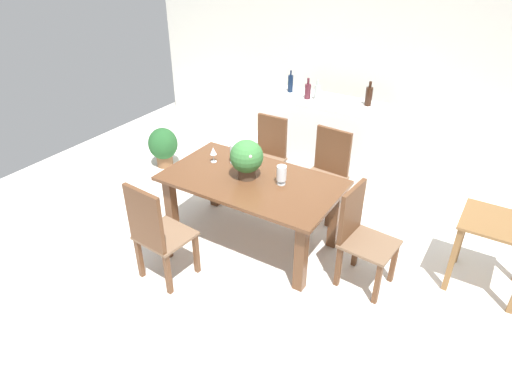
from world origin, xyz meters
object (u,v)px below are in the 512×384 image
object	(u,v)px
kitchen_counter	(328,137)
wine_bottle_green	(369,96)
flower_centerpiece	(247,158)
wine_bottle_amber	(308,91)
wine_bottle_tall	(290,83)
side_table	(495,238)
chair_foot_end	(360,233)
crystal_vase_center_near	(234,152)
chair_far_right	(328,168)
chair_near_left	(155,231)
chair_far_left	(267,153)
wine_glass	(213,151)
potted_plant_floor	(163,145)
wine_bottle_clear	(317,92)
crystal_vase_left	(282,174)
dining_table	(252,191)

from	to	relation	value
kitchen_counter	wine_bottle_green	xyz separation A→B (m)	(0.44, 0.10, 0.61)
flower_centerpiece	wine_bottle_amber	bearing A→B (deg)	97.54
wine_bottle_tall	side_table	distance (m)	3.13
chair_foot_end	wine_bottle_amber	xyz separation A→B (m)	(-1.42, 1.77, 0.55)
wine_bottle_green	kitchen_counter	bearing A→B (deg)	-167.77
crystal_vase_center_near	side_table	distance (m)	2.54
flower_centerpiece	wine_bottle_green	size ratio (longest dim) A/B	1.32
crystal_vase_center_near	side_table	xyz separation A→B (m)	(2.49, 0.35, -0.33)
chair_far_right	crystal_vase_center_near	xyz separation A→B (m)	(-0.73, -0.76, 0.32)
chair_near_left	chair_far_left	distance (m)	1.92
chair_near_left	wine_bottle_green	distance (m)	3.07
wine_bottle_amber	chair_far_left	bearing A→B (deg)	-96.56
wine_glass	potted_plant_floor	distance (m)	1.66
wine_bottle_clear	crystal_vase_center_near	bearing A→B (deg)	-95.79
chair_near_left	crystal_vase_center_near	xyz separation A→B (m)	(0.06, 1.15, 0.31)
flower_centerpiece	side_table	xyz separation A→B (m)	(2.21, 0.55, -0.42)
crystal_vase_left	wine_bottle_green	xyz separation A→B (m)	(0.15, 1.88, 0.24)
crystal_vase_center_near	potted_plant_floor	distance (m)	1.80
wine_glass	wine_bottle_tall	world-z (taller)	wine_bottle_tall
flower_centerpiece	wine_glass	xyz separation A→B (m)	(-0.48, 0.10, -0.10)
wine_bottle_tall	wine_bottle_amber	world-z (taller)	wine_bottle_tall
chair_far_left	wine_bottle_amber	bearing A→B (deg)	83.10
chair_far_left	wine_bottle_clear	bearing A→B (deg)	75.39
flower_centerpiece	kitchen_counter	size ratio (longest dim) A/B	0.26
chair_far_left	wine_bottle_tall	xyz separation A→B (m)	(-0.22, 0.95, 0.56)
wine_glass	kitchen_counter	size ratio (longest dim) A/B	0.11
wine_glass	side_table	distance (m)	2.75
crystal_vase_left	wine_bottle_amber	distance (m)	1.83
chair_foot_end	wine_glass	distance (m)	1.70
chair_near_left	kitchen_counter	world-z (taller)	chair_near_left
chair_far_right	wine_bottle_amber	world-z (taller)	wine_bottle_amber
crystal_vase_left	kitchen_counter	bearing A→B (deg)	99.21
side_table	crystal_vase_center_near	bearing A→B (deg)	-172.01
crystal_vase_center_near	potted_plant_floor	size ratio (longest dim) A/B	0.38
chair_far_right	wine_bottle_tall	size ratio (longest dim) A/B	3.47
chair_foot_end	wine_bottle_clear	distance (m)	2.28
side_table	flower_centerpiece	bearing A→B (deg)	-166.16
chair_foot_end	potted_plant_floor	world-z (taller)	chair_foot_end
chair_near_left	crystal_vase_center_near	size ratio (longest dim) A/B	4.91
crystal_vase_center_near	kitchen_counter	bearing A→B (deg)	78.52
chair_near_left	crystal_vase_left	bearing A→B (deg)	-118.86
crystal_vase_center_near	wine_bottle_amber	size ratio (longest dim) A/B	0.79
dining_table	kitchen_counter	world-z (taller)	kitchen_counter
wine_bottle_green	flower_centerpiece	bearing A→B (deg)	-104.36
chair_far_right	wine_bottle_amber	bearing A→B (deg)	134.13
chair_far_left	wine_bottle_tall	distance (m)	1.12
chair_near_left	wine_bottle_tall	world-z (taller)	wine_bottle_tall
chair_foot_end	wine_glass	bearing A→B (deg)	92.14
side_table	wine_bottle_clear	bearing A→B (deg)	151.67
wine_glass	wine_bottle_clear	world-z (taller)	wine_bottle_clear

